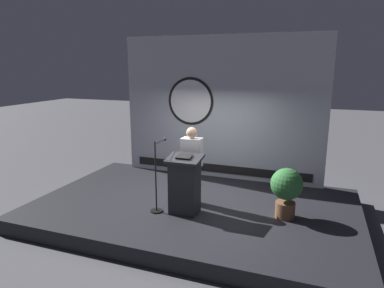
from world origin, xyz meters
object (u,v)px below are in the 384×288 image
at_px(podium, 185,185).
at_px(speaker_person, 192,165).
at_px(potted_plant, 286,188).
at_px(microphone_stand, 157,186).

distance_m(podium, speaker_person, 0.54).
xyz_separation_m(podium, potted_plant, (1.82, 0.44, 0.01)).
height_order(speaker_person, potted_plant, speaker_person).
bearing_deg(microphone_stand, podium, 9.31).
height_order(podium, potted_plant, podium).
distance_m(podium, microphone_stand, 0.54).
bearing_deg(potted_plant, microphone_stand, -167.35).
height_order(podium, speaker_person, speaker_person).
bearing_deg(speaker_person, microphone_stand, -130.87).
xyz_separation_m(podium, microphone_stand, (-0.53, -0.09, -0.07)).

